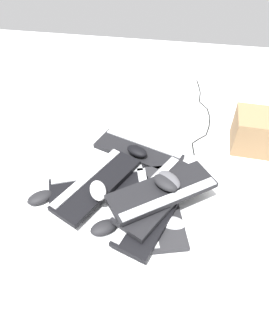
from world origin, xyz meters
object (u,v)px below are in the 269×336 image
Objects in this scene: keyboard_1 at (99,185)px; mouse_6 at (104,228)px; mouse_3 at (165,183)px; mouse_5 at (137,151)px; mouse_1 at (40,198)px; keyboard_5 at (163,191)px; keyboard_3 at (153,210)px; cardboard_box at (259,132)px; keyboard_6 at (97,184)px; mouse_0 at (98,190)px; keyboard_2 at (159,205)px; mouse_4 at (169,180)px; mouse_2 at (172,223)px; keyboard_0 at (138,151)px; keyboard_4 at (159,194)px.

mouse_6 is (-0.22, -0.08, 0.01)m from keyboard_1.
mouse_3 reaches higher than mouse_5.
keyboard_5 is at bearing -36.01° from mouse_1.
keyboard_3 is 1.93× the size of cardboard_box.
keyboard_5 is (0.05, -0.03, 0.06)m from keyboard_3.
keyboard_6 is 0.25m from mouse_1.
mouse_6 is (-0.13, -0.05, -0.06)m from mouse_0.
keyboard_6 reaches higher than keyboard_2.
keyboard_5 is 4.03× the size of mouse_4.
keyboard_3 reaches higher than keyboard_2.
mouse_2 is at bearing -149.32° from keyboard_5.
keyboard_2 is 4.22× the size of mouse_1.
keyboard_3 is 0.12m from mouse_3.
keyboard_3 is at bearing -115.10° from keyboard_1.
keyboard_2 is at bearing -34.91° from mouse_5.
keyboard_1 is 4.22× the size of mouse_1.
mouse_2 is at bearing -153.92° from keyboard_0.
mouse_0 is 1.00× the size of mouse_3.
keyboard_1 is 0.32m from mouse_3.
keyboard_3 is 0.24m from mouse_0.
keyboard_6 is 4.19× the size of mouse_1.
mouse_0 reaches higher than mouse_6.
keyboard_6 is at bearing -152.45° from mouse_3.
keyboard_0 is at bearing 136.15° from mouse_0.
keyboard_6 reaches higher than keyboard_1.
mouse_5 reaches higher than mouse_6.
mouse_2 is at bearing -114.81° from keyboard_1.
keyboard_5 reaches higher than mouse_2.
keyboard_3 is 0.21m from mouse_6.
mouse_0 is at bearing 78.15° from mouse_6.
mouse_6 is at bearing -69.34° from mouse_5.
keyboard_3 is at bearing 166.10° from keyboard_4.
mouse_5 is (0.21, -0.13, 0.04)m from keyboard_1.
keyboard_4 is (0.06, -0.01, 0.03)m from keyboard_3.
mouse_3 reaches higher than keyboard_4.
keyboard_3 is (-0.12, -0.26, 0.03)m from keyboard_1.
mouse_6 is at bearing -59.76° from mouse_1.
keyboard_6 is at bearing -18.47° from mouse_1.
keyboard_4 reaches higher than keyboard_2.
keyboard_2 is 0.51m from mouse_1.
mouse_4 is 0.32m from mouse_6.
keyboard_5 is 4.03× the size of mouse_5.
cardboard_box is at bearing -88.80° from mouse_4.
keyboard_5 reaches higher than keyboard_6.
mouse_0 is (-0.34, 0.11, 0.07)m from keyboard_0.
mouse_2 is 1.00× the size of mouse_3.
keyboard_0 is at bearing -61.93° from mouse_2.
mouse_0 is at bearing -10.20° from mouse_2.
mouse_2 is 0.42m from mouse_5.
keyboard_5 is (-0.00, -0.01, 0.09)m from keyboard_2.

